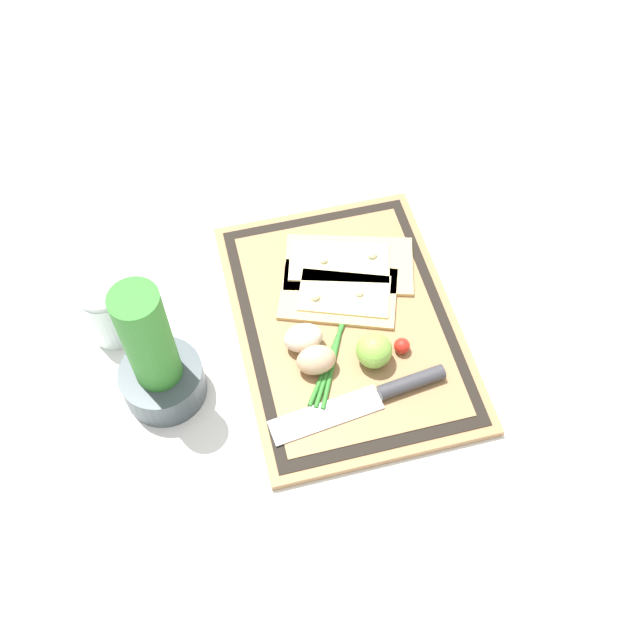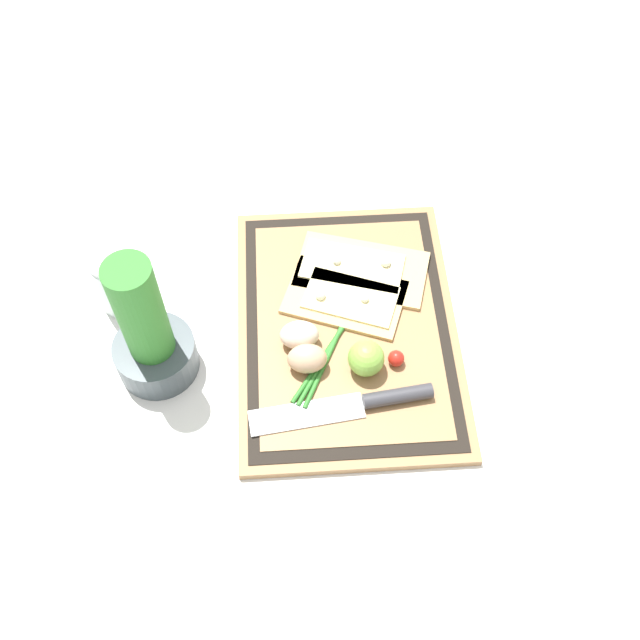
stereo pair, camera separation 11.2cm
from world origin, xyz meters
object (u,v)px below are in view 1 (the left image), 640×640
(cherry_tomato_red, at_px, (402,346))
(sauce_jar, at_px, (110,311))
(herb_pot, at_px, (156,362))
(egg_brown, at_px, (316,360))
(knife, at_px, (387,391))
(lime, at_px, (374,350))
(pizza_slice_far, at_px, (338,294))
(pizza_slice_near, at_px, (347,264))
(egg_pink, at_px, (303,338))

(cherry_tomato_red, distance_m, sauce_jar, 0.44)
(herb_pot, bearing_deg, egg_brown, -96.24)
(knife, distance_m, lime, 0.06)
(pizza_slice_far, relative_size, sauce_jar, 1.91)
(lime, relative_size, sauce_jar, 0.49)
(pizza_slice_near, distance_m, pizza_slice_far, 0.06)
(knife, xyz_separation_m, egg_pink, (0.11, 0.10, 0.01))
(cherry_tomato_red, bearing_deg, egg_brown, 89.00)
(egg_brown, xyz_separation_m, lime, (-0.01, -0.08, 0.01))
(herb_pot, bearing_deg, pizza_slice_near, -65.05)
(pizza_slice_near, bearing_deg, egg_brown, 151.37)
(egg_brown, xyz_separation_m, egg_pink, (0.04, 0.01, 0.00))
(egg_brown, height_order, sauce_jar, sauce_jar)
(pizza_slice_far, relative_size, lime, 3.88)
(pizza_slice_far, distance_m, egg_pink, 0.11)
(cherry_tomato_red, xyz_separation_m, sauce_jar, (0.15, 0.41, 0.02))
(pizza_slice_near, xyz_separation_m, cherry_tomato_red, (-0.17, -0.04, 0.01))
(pizza_slice_near, bearing_deg, sauce_jar, 92.84)
(lime, height_order, sauce_jar, sauce_jar)
(egg_pink, bearing_deg, pizza_slice_far, -44.05)
(cherry_tomato_red, bearing_deg, knife, 147.19)
(pizza_slice_near, xyz_separation_m, pizza_slice_far, (-0.05, 0.03, 0.00))
(egg_pink, bearing_deg, knife, -138.22)
(egg_brown, bearing_deg, lime, -95.21)
(pizza_slice_far, height_order, lime, lime)
(egg_pink, bearing_deg, egg_brown, -167.12)
(pizza_slice_far, bearing_deg, cherry_tomato_red, -150.49)
(pizza_slice_near, relative_size, pizza_slice_far, 1.10)
(pizza_slice_near, relative_size, herb_pot, 0.95)
(egg_brown, bearing_deg, knife, -127.66)
(knife, height_order, sauce_jar, sauce_jar)
(egg_pink, distance_m, sauce_jar, 0.29)
(herb_pot, bearing_deg, lime, -95.96)
(egg_brown, bearing_deg, sauce_jar, 61.62)
(pizza_slice_near, height_order, egg_brown, egg_brown)
(egg_pink, bearing_deg, cherry_tomato_red, -107.24)
(knife, bearing_deg, egg_pink, 41.78)
(egg_pink, relative_size, lime, 1.09)
(knife, height_order, herb_pot, herb_pot)
(pizza_slice_far, height_order, sauce_jar, sauce_jar)
(egg_pink, height_order, lime, lime)
(knife, distance_m, egg_brown, 0.11)
(egg_brown, xyz_separation_m, cherry_tomato_red, (-0.00, -0.13, -0.01))
(pizza_slice_near, distance_m, lime, 0.18)
(cherry_tomato_red, distance_m, herb_pot, 0.35)
(lime, xyz_separation_m, cherry_tomato_red, (0.01, -0.05, -0.01))
(pizza_slice_near, relative_size, sauce_jar, 2.09)
(lime, height_order, herb_pot, herb_pot)
(knife, relative_size, egg_pink, 4.56)
(egg_pink, height_order, herb_pot, herb_pot)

